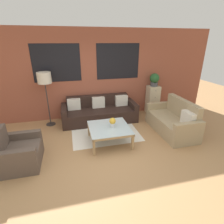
# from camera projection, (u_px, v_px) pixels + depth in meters

# --- Properties ---
(ground_plane) EXTENTS (16.00, 16.00, 0.00)m
(ground_plane) POSITION_uv_depth(u_px,v_px,m) (106.00, 157.00, 3.93)
(ground_plane) COLOR #AD7F51
(wall_back_brick) EXTENTS (8.40, 0.09, 2.80)m
(wall_back_brick) POSITION_uv_depth(u_px,v_px,m) (89.00, 75.00, 5.58)
(wall_back_brick) COLOR brown
(wall_back_brick) RESTS_ON ground_plane
(rug) EXTENTS (1.85, 1.58, 0.00)m
(rug) POSITION_uv_depth(u_px,v_px,m) (105.00, 131.00, 5.05)
(rug) COLOR silver
(rug) RESTS_ON ground_plane
(couch_dark) EXTENTS (2.33, 0.88, 0.78)m
(couch_dark) POSITION_uv_depth(u_px,v_px,m) (99.00, 112.00, 5.62)
(couch_dark) COLOR black
(couch_dark) RESTS_ON ground_plane
(settee_vintage) EXTENTS (0.80, 1.64, 0.92)m
(settee_vintage) POSITION_uv_depth(u_px,v_px,m) (173.00, 121.00, 4.92)
(settee_vintage) COLOR tan
(settee_vintage) RESTS_ON ground_plane
(armchair_corner) EXTENTS (0.80, 0.89, 0.84)m
(armchair_corner) POSITION_uv_depth(u_px,v_px,m) (18.00, 153.00, 3.59)
(armchair_corner) COLOR brown
(armchair_corner) RESTS_ON ground_plane
(coffee_table) EXTENTS (0.99, 0.99, 0.43)m
(coffee_table) POSITION_uv_depth(u_px,v_px,m) (109.00, 129.00, 4.36)
(coffee_table) COLOR silver
(coffee_table) RESTS_ON ground_plane
(floor_lamp) EXTENTS (0.39, 0.39, 1.61)m
(floor_lamp) POSITION_uv_depth(u_px,v_px,m) (44.00, 80.00, 4.92)
(floor_lamp) COLOR #2D2D2D
(floor_lamp) RESTS_ON ground_plane
(drawer_cabinet) EXTENTS (0.40, 0.37, 0.97)m
(drawer_cabinet) POSITION_uv_depth(u_px,v_px,m) (153.00, 100.00, 6.19)
(drawer_cabinet) COLOR #C6B793
(drawer_cabinet) RESTS_ON ground_plane
(potted_plant) EXTENTS (0.32, 0.32, 0.43)m
(potted_plant) POSITION_uv_depth(u_px,v_px,m) (154.00, 79.00, 5.92)
(potted_plant) COLOR #47474C
(potted_plant) RESTS_ON drawer_cabinet
(flower_vase) EXTENTS (0.16, 0.16, 0.24)m
(flower_vase) POSITION_uv_depth(u_px,v_px,m) (112.00, 122.00, 4.29)
(flower_vase) COLOR silver
(flower_vase) RESTS_ON coffee_table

